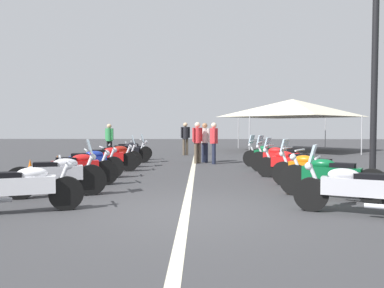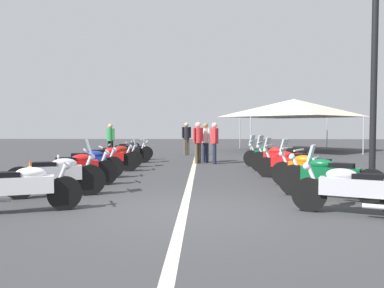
% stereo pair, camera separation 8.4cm
% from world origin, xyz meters
% --- Properties ---
extents(ground_plane, '(80.00, 80.00, 0.00)m').
position_xyz_m(ground_plane, '(0.00, 0.00, 0.00)').
color(ground_plane, '#38383A').
extents(lane_centre_stripe, '(24.18, 0.16, 0.01)m').
position_xyz_m(lane_centre_stripe, '(5.96, 0.00, 0.00)').
color(lane_centre_stripe, beige).
rests_on(lane_centre_stripe, ground_plane).
extents(motorcycle_left_row_0, '(0.96, 2.01, 0.99)m').
position_xyz_m(motorcycle_left_row_0, '(-0.09, 2.84, 0.45)').
color(motorcycle_left_row_0, black).
rests_on(motorcycle_left_row_0, ground_plane).
extents(motorcycle_left_row_1, '(0.95, 2.01, 1.23)m').
position_xyz_m(motorcycle_left_row_1, '(1.43, 2.78, 0.48)').
color(motorcycle_left_row_1, black).
rests_on(motorcycle_left_row_1, ground_plane).
extents(motorcycle_left_row_2, '(1.01, 2.04, 1.00)m').
position_xyz_m(motorcycle_left_row_2, '(2.88, 2.87, 0.46)').
color(motorcycle_left_row_2, black).
rests_on(motorcycle_left_row_2, ground_plane).
extents(motorcycle_left_row_3, '(0.70, 2.05, 1.00)m').
position_xyz_m(motorcycle_left_row_3, '(4.39, 2.99, 0.45)').
color(motorcycle_left_row_3, black).
rests_on(motorcycle_left_row_3, ground_plane).
extents(motorcycle_left_row_4, '(0.68, 2.12, 1.00)m').
position_xyz_m(motorcycle_left_row_4, '(6.07, 2.87, 0.46)').
color(motorcycle_left_row_4, black).
rests_on(motorcycle_left_row_4, ground_plane).
extents(motorcycle_left_row_5, '(0.67, 1.96, 1.19)m').
position_xyz_m(motorcycle_left_row_5, '(7.39, 2.85, 0.46)').
color(motorcycle_left_row_5, black).
rests_on(motorcycle_left_row_5, ground_plane).
extents(motorcycle_left_row_6, '(0.75, 2.01, 1.20)m').
position_xyz_m(motorcycle_left_row_6, '(9.11, 2.80, 0.46)').
color(motorcycle_left_row_6, black).
rests_on(motorcycle_left_row_6, ground_plane).
extents(motorcycle_left_row_7, '(0.78, 2.07, 0.99)m').
position_xyz_m(motorcycle_left_row_7, '(10.49, 2.94, 0.45)').
color(motorcycle_left_row_7, black).
rests_on(motorcycle_left_row_7, ground_plane).
extents(motorcycle_right_row_0, '(1.02, 1.92, 1.19)m').
position_xyz_m(motorcycle_right_row_0, '(-0.10, -2.86, 0.46)').
color(motorcycle_right_row_0, black).
rests_on(motorcycle_right_row_0, ground_plane).
extents(motorcycle_right_row_1, '(1.28, 1.97, 1.02)m').
position_xyz_m(motorcycle_right_row_1, '(1.37, -2.98, 0.47)').
color(motorcycle_right_row_1, black).
rests_on(motorcycle_right_row_1, ground_plane).
extents(motorcycle_right_row_2, '(1.25, 1.78, 1.20)m').
position_xyz_m(motorcycle_right_row_2, '(2.84, -2.98, 0.46)').
color(motorcycle_right_row_2, black).
rests_on(motorcycle_right_row_2, ground_plane).
extents(motorcycle_right_row_3, '(1.12, 1.84, 1.19)m').
position_xyz_m(motorcycle_right_row_3, '(4.48, -2.84, 0.46)').
color(motorcycle_right_row_3, black).
rests_on(motorcycle_right_row_3, ground_plane).
extents(motorcycle_right_row_4, '(1.28, 1.93, 1.23)m').
position_xyz_m(motorcycle_right_row_4, '(5.89, -2.87, 0.48)').
color(motorcycle_right_row_4, black).
rests_on(motorcycle_right_row_4, ground_plane).
extents(motorcycle_right_row_5, '(1.16, 1.84, 1.20)m').
position_xyz_m(motorcycle_right_row_5, '(7.51, -2.77, 0.46)').
color(motorcycle_right_row_5, black).
rests_on(motorcycle_right_row_5, ground_plane).
extents(street_lamp_twin_globe, '(0.32, 1.22, 4.79)m').
position_xyz_m(street_lamp_twin_globe, '(2.09, -4.17, 3.28)').
color(street_lamp_twin_globe, black).
rests_on(street_lamp_twin_globe, ground_plane).
extents(traffic_cone_0, '(0.36, 0.36, 0.61)m').
position_xyz_m(traffic_cone_0, '(5.19, 4.21, 0.29)').
color(traffic_cone_0, orange).
rests_on(traffic_cone_0, ground_plane).
extents(traffic_cone_1, '(0.36, 0.36, 0.61)m').
position_xyz_m(traffic_cone_1, '(3.79, 4.44, 0.29)').
color(traffic_cone_1, orange).
rests_on(traffic_cone_1, ground_plane).
extents(bystander_0, '(0.33, 0.46, 1.64)m').
position_xyz_m(bystander_0, '(11.71, 4.13, 0.96)').
color(bystander_0, black).
rests_on(bystander_0, ground_plane).
extents(bystander_1, '(0.53, 0.32, 1.67)m').
position_xyz_m(bystander_1, '(8.82, -0.81, 0.98)').
color(bystander_1, '#1E2338').
rests_on(bystander_1, ground_plane).
extents(bystander_2, '(0.40, 0.40, 1.66)m').
position_xyz_m(bystander_2, '(9.48, -0.45, 0.97)').
color(bystander_2, '#1E2338').
rests_on(bystander_2, ground_plane).
extents(bystander_3, '(0.39, 0.41, 1.69)m').
position_xyz_m(bystander_3, '(9.03, -0.14, 0.99)').
color(bystander_3, brown).
rests_on(bystander_3, ground_plane).
extents(bystander_4, '(0.32, 0.48, 1.72)m').
position_xyz_m(bystander_4, '(13.50, 0.53, 1.01)').
color(bystander_4, brown).
rests_on(bystander_4, ground_plane).
extents(event_tent, '(6.68, 6.68, 3.20)m').
position_xyz_m(event_tent, '(17.12, -5.92, 2.65)').
color(event_tent, beige).
rests_on(event_tent, ground_plane).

